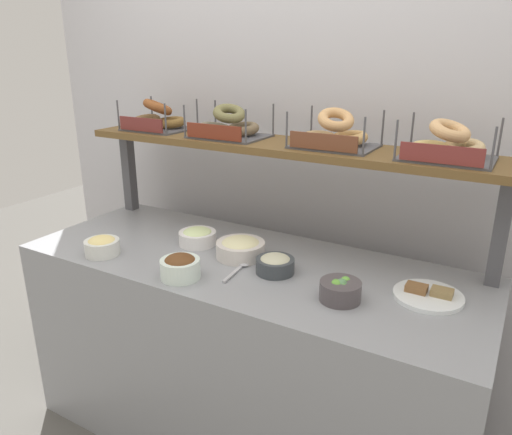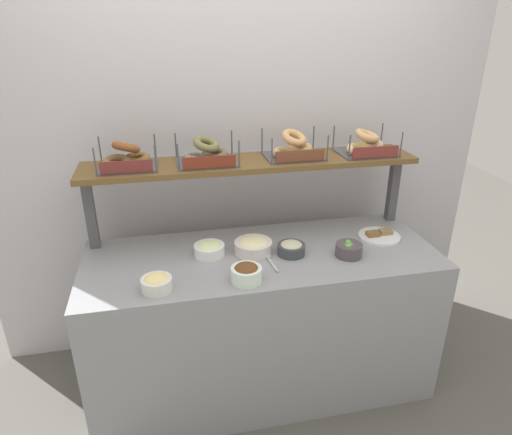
{
  "view_description": "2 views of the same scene",
  "coord_description": "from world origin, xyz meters",
  "px_view_note": "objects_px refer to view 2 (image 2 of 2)",
  "views": [
    {
      "loc": [
        0.91,
        -1.5,
        1.64
      ],
      "look_at": [
        0.04,
        0.0,
        1.04
      ],
      "focal_mm": 34.11,
      "sensor_mm": 36.0,
      "label": 1
    },
    {
      "loc": [
        -0.47,
        -2.01,
        1.97
      ],
      "look_at": [
        -0.02,
        0.07,
        1.03
      ],
      "focal_mm": 31.4,
      "sensor_mm": 36.0,
      "label": 2
    }
  ],
  "objects_px": {
    "bagel_basket_sesame": "(294,149)",
    "bagel_basket_plain": "(366,145)",
    "bowl_egg_salad": "(157,283)",
    "bowl_chocolate_spread": "(246,273)",
    "bagel_basket_cinnamon_raisin": "(127,158)",
    "bowl_scallion_spread": "(209,249)",
    "bagel_basket_poppy": "(206,155)",
    "serving_spoon_near_plate": "(270,260)",
    "bowl_potato_salad": "(253,246)",
    "bowl_veggie_mix": "(349,249)",
    "bowl_tuna_salad": "(291,248)",
    "serving_plate_white": "(379,236)"
  },
  "relations": [
    {
      "from": "bagel_basket_sesame",
      "to": "bagel_basket_plain",
      "type": "relative_size",
      "value": 1.01
    },
    {
      "from": "bowl_egg_salad",
      "to": "bagel_basket_plain",
      "type": "bearing_deg",
      "value": 22.49
    },
    {
      "from": "bowl_chocolate_spread",
      "to": "bagel_basket_cinnamon_raisin",
      "type": "bearing_deg",
      "value": 134.99
    },
    {
      "from": "bowl_scallion_spread",
      "to": "bagel_basket_poppy",
      "type": "xyz_separation_m",
      "value": [
        0.03,
        0.21,
        0.44
      ]
    },
    {
      "from": "serving_spoon_near_plate",
      "to": "bagel_basket_cinnamon_raisin",
      "type": "xyz_separation_m",
      "value": [
        -0.66,
        0.35,
        0.47
      ]
    },
    {
      "from": "bowl_scallion_spread",
      "to": "bowl_potato_salad",
      "type": "distance_m",
      "value": 0.23
    },
    {
      "from": "serving_spoon_near_plate",
      "to": "bowl_egg_salad",
      "type": "bearing_deg",
      "value": -165.08
    },
    {
      "from": "bowl_veggie_mix",
      "to": "bowl_chocolate_spread",
      "type": "relative_size",
      "value": 0.95
    },
    {
      "from": "bowl_potato_salad",
      "to": "bagel_basket_plain",
      "type": "distance_m",
      "value": 0.85
    },
    {
      "from": "bowl_tuna_salad",
      "to": "bowl_potato_salad",
      "type": "xyz_separation_m",
      "value": [
        -0.19,
        0.06,
        0.0
      ]
    },
    {
      "from": "bowl_potato_salad",
      "to": "serving_plate_white",
      "type": "height_order",
      "value": "bowl_potato_salad"
    },
    {
      "from": "serving_plate_white",
      "to": "bowl_egg_salad",
      "type": "bearing_deg",
      "value": -166.91
    },
    {
      "from": "bagel_basket_poppy",
      "to": "bagel_basket_plain",
      "type": "relative_size",
      "value": 1.01
    },
    {
      "from": "serving_plate_white",
      "to": "bagel_basket_poppy",
      "type": "bearing_deg",
      "value": 167.2
    },
    {
      "from": "bowl_veggie_mix",
      "to": "bagel_basket_sesame",
      "type": "bearing_deg",
      "value": 117.07
    },
    {
      "from": "serving_plate_white",
      "to": "serving_spoon_near_plate",
      "type": "distance_m",
      "value": 0.68
    },
    {
      "from": "bowl_veggie_mix",
      "to": "bagel_basket_poppy",
      "type": "bearing_deg",
      "value": 151.1
    },
    {
      "from": "bowl_egg_salad",
      "to": "bowl_veggie_mix",
      "type": "bearing_deg",
      "value": 7.23
    },
    {
      "from": "bowl_tuna_salad",
      "to": "bowl_egg_salad",
      "type": "height_order",
      "value": "bowl_egg_salad"
    },
    {
      "from": "serving_spoon_near_plate",
      "to": "bagel_basket_cinnamon_raisin",
      "type": "relative_size",
      "value": 0.6
    },
    {
      "from": "bagel_basket_cinnamon_raisin",
      "to": "bowl_scallion_spread",
      "type": "bearing_deg",
      "value": -30.51
    },
    {
      "from": "bagel_basket_poppy",
      "to": "bagel_basket_sesame",
      "type": "distance_m",
      "value": 0.48
    },
    {
      "from": "bowl_egg_salad",
      "to": "bagel_basket_cinnamon_raisin",
      "type": "distance_m",
      "value": 0.68
    },
    {
      "from": "bowl_scallion_spread",
      "to": "bowl_egg_salad",
      "type": "bearing_deg",
      "value": -133.75
    },
    {
      "from": "bowl_chocolate_spread",
      "to": "bagel_basket_cinnamon_raisin",
      "type": "xyz_separation_m",
      "value": [
        -0.51,
        0.51,
        0.43
      ]
    },
    {
      "from": "bowl_egg_salad",
      "to": "bagel_basket_cinnamon_raisin",
      "type": "bearing_deg",
      "value": 101.56
    },
    {
      "from": "serving_spoon_near_plate",
      "to": "bagel_basket_cinnamon_raisin",
      "type": "bearing_deg",
      "value": 151.96
    },
    {
      "from": "serving_plate_white",
      "to": "bagel_basket_cinnamon_raisin",
      "type": "bearing_deg",
      "value": 170.73
    },
    {
      "from": "bowl_egg_salad",
      "to": "bagel_basket_sesame",
      "type": "bearing_deg",
      "value": 33.3
    },
    {
      "from": "bowl_egg_salad",
      "to": "bagel_basket_plain",
      "type": "xyz_separation_m",
      "value": [
        1.19,
        0.49,
        0.44
      ]
    },
    {
      "from": "bowl_egg_salad",
      "to": "serving_plate_white",
      "type": "xyz_separation_m",
      "value": [
        1.23,
        0.29,
        -0.03
      ]
    },
    {
      "from": "bowl_chocolate_spread",
      "to": "bowl_potato_salad",
      "type": "height_order",
      "value": "bowl_chocolate_spread"
    },
    {
      "from": "bowl_tuna_salad",
      "to": "bagel_basket_poppy",
      "type": "distance_m",
      "value": 0.66
    },
    {
      "from": "bowl_tuna_salad",
      "to": "serving_spoon_near_plate",
      "type": "relative_size",
      "value": 0.82
    },
    {
      "from": "serving_plate_white",
      "to": "serving_spoon_near_plate",
      "type": "height_order",
      "value": "serving_plate_white"
    },
    {
      "from": "bagel_basket_poppy",
      "to": "bowl_chocolate_spread",
      "type": "bearing_deg",
      "value": -77.71
    },
    {
      "from": "bowl_chocolate_spread",
      "to": "bowl_egg_salad",
      "type": "xyz_separation_m",
      "value": [
        -0.41,
        0.01,
        -0.01
      ]
    },
    {
      "from": "bowl_potato_salad",
      "to": "bagel_basket_cinnamon_raisin",
      "type": "bearing_deg",
      "value": 158.19
    },
    {
      "from": "bowl_scallion_spread",
      "to": "bowl_egg_salad",
      "type": "height_order",
      "value": "bowl_egg_salad"
    },
    {
      "from": "bowl_chocolate_spread",
      "to": "bowl_scallion_spread",
      "type": "bearing_deg",
      "value": 115.44
    },
    {
      "from": "bowl_chocolate_spread",
      "to": "bowl_tuna_salad",
      "type": "relative_size",
      "value": 1.0
    },
    {
      "from": "bagel_basket_plain",
      "to": "bagel_basket_poppy",
      "type": "bearing_deg",
      "value": 179.89
    },
    {
      "from": "bagel_basket_plain",
      "to": "bowl_tuna_salad",
      "type": "bearing_deg",
      "value": -149.98
    },
    {
      "from": "serving_plate_white",
      "to": "bagel_basket_plain",
      "type": "relative_size",
      "value": 0.75
    },
    {
      "from": "bagel_basket_plain",
      "to": "serving_plate_white",
      "type": "bearing_deg",
      "value": -81.09
    },
    {
      "from": "bowl_scallion_spread",
      "to": "bowl_chocolate_spread",
      "type": "height_order",
      "value": "bowl_chocolate_spread"
    },
    {
      "from": "serving_spoon_near_plate",
      "to": "bagel_basket_cinnamon_raisin",
      "type": "distance_m",
      "value": 0.89
    },
    {
      "from": "bowl_scallion_spread",
      "to": "serving_plate_white",
      "type": "xyz_separation_m",
      "value": [
        0.96,
        0.0,
        -0.02
      ]
    },
    {
      "from": "bowl_tuna_salad",
      "to": "bagel_basket_sesame",
      "type": "relative_size",
      "value": 0.46
    },
    {
      "from": "bowl_chocolate_spread",
      "to": "bagel_basket_plain",
      "type": "xyz_separation_m",
      "value": [
        0.78,
        0.5,
        0.43
      ]
    }
  ]
}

